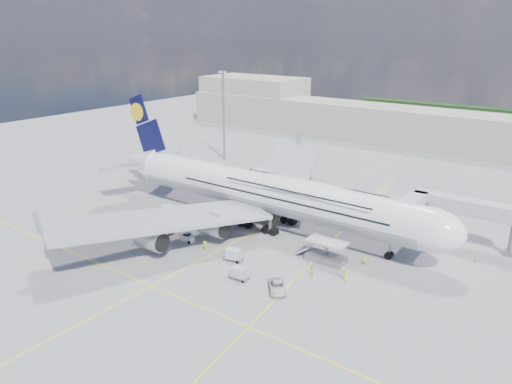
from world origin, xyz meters
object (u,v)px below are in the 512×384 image
Objects in this scene: service_van at (277,287)px; crew_wing at (160,223)px; dolly_nose_near at (233,254)px; cone_wing_left_outer at (256,182)px; airliner at (268,192)px; dolly_row_c at (166,227)px; catering_truck_inner at (264,179)px; cone_nose at (475,261)px; catering_truck_outer at (284,164)px; cone_wing_right_outer at (133,244)px; dolly_row_b at (151,227)px; light_mast at (224,114)px; baggage_tug at (187,238)px; crew_nose at (365,260)px; crew_loader at (311,271)px; dolly_row_a at (156,227)px; crew_tug at (205,246)px; cargo_loader at (325,254)px; jet_bridge at (442,208)px; cone_wing_right_inner at (168,230)px; dolly_back at (168,210)px; dolly_nose_far at (239,273)px; cone_wing_left_inner at (244,200)px; crew_van at (345,275)px; cone_tail at (167,185)px.

crew_wing is (-32.25, 7.06, 0.14)m from service_van.
dolly_nose_near is 43.62m from cone_wing_left_outer.
airliner reaches higher than dolly_row_c.
cone_nose is (51.78, -12.56, -1.68)m from catering_truck_inner.
catering_truck_outer is 49.08m from crew_wing.
cone_wing_left_outer is 1.20× the size of cone_wing_right_outer.
dolly_row_b is at bearing 162.36° from dolly_nose_near.
dolly_row_c is 29.80m from service_van.
light_mast is 82.97m from cone_nose.
crew_nose reaches higher than baggage_tug.
crew_loader is at bearing 16.03° from cone_wing_right_outer.
catering_truck_inner is (1.37, 33.82, 1.68)m from dolly_row_a.
baggage_tug is 5.16m from crew_tug.
cone_nose is (21.01, 27.19, -0.41)m from service_van.
cargo_loader is 15.21m from dolly_nose_near.
dolly_nose_near is 20.79m from crew_wing.
baggage_tug reaches higher than crew_loader.
jet_bridge is 45.45m from baggage_tug.
airliner reaches higher than crew_loader.
jet_bridge is at bearing 54.25° from cargo_loader.
cone_nose is (32.67, 23.01, -0.76)m from dolly_nose_near.
dolly_row_c is 6.96× the size of cone_wing_right_inner.
crew_tug is at bearing -35.13° from dolly_back.
cargo_loader is at bearing 54.41° from dolly_nose_far.
airliner is 23.70m from crew_nose.
cone_wing_left_inner is 1.04× the size of cone_wing_right_inner.
cone_nose is 57.15m from cone_wing_left_outer.
crew_van is at bearing 79.63° from crew_loader.
cone_tail is (-27.50, 21.38, -0.44)m from baggage_tug.
crew_van is at bearing 12.30° from dolly_row_c.
service_van is (35.77, -56.01, -0.93)m from catering_truck_outer.
cone_wing_left_inner is (27.74, -26.52, -12.96)m from light_mast.
crew_wing is (-33.01, -5.91, -0.39)m from cargo_loader.
crew_loader is 32.55m from cone_wing_right_outer.
cone_tail reaches higher than cone_wing_right_inner.
dolly_row_b is at bearing -164.65° from cone_wing_right_inner.
baggage_tug is at bearing 2.31° from dolly_row_c.
crew_wing is (-3.00, 1.37, -0.24)m from dolly_row_c.
light_mast is 55.00m from crew_wing.
catering_truck_outer is (-49.52, 25.00, -5.21)m from jet_bridge.
catering_truck_inner reaches higher than cargo_loader.
jet_bridge is 50.04m from cone_wing_right_inner.
cone_wing_left_outer is at bearing -162.96° from crew_loader.
dolly_nose_far is at bearing -167.34° from crew_nose.
cone_wing_left_outer is at bearing -32.10° from light_mast.
crew_van is at bearing 28.48° from dolly_nose_far.
cone_wing_right_inner reaches higher than dolly_row_b.
baggage_tug is 49.33m from cone_nose.
dolly_nose_far is at bearing 3.92° from cone_wing_right_outer.
service_van is at bearing 110.59° from crew_van.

